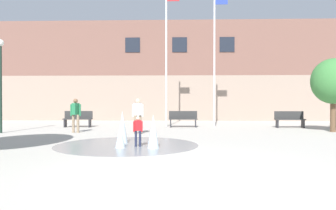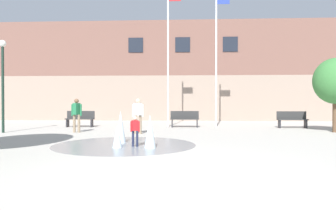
{
  "view_description": "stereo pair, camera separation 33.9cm",
  "coord_description": "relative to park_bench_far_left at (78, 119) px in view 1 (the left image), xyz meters",
  "views": [
    {
      "loc": [
        -0.06,
        -6.94,
        1.49
      ],
      "look_at": [
        -0.54,
        7.65,
        1.3
      ],
      "focal_mm": 35.0,
      "sensor_mm": 36.0,
      "label": 1
    },
    {
      "loc": [
        0.27,
        -6.93,
        1.49
      ],
      "look_at": [
        -0.54,
        7.65,
        1.3
      ],
      "focal_mm": 35.0,
      "sensor_mm": 36.0,
      "label": 2
    }
  ],
  "objects": [
    {
      "name": "park_bench_center",
      "position": [
        5.94,
        0.16,
        0.0
      ],
      "size": [
        1.6,
        0.44,
        0.91
      ],
      "color": "#28282D",
      "rests_on": "ground"
    },
    {
      "name": "lamp_post_left_lane",
      "position": [
        -2.51,
        -3.46,
        2.3
      ],
      "size": [
        0.32,
        0.32,
        4.32
      ],
      "color": "#192D23",
      "rests_on": "ground"
    },
    {
      "name": "ground_plane",
      "position": [
        5.76,
        -11.33,
        -0.48
      ],
      "size": [
        100.0,
        100.0,
        0.0
      ],
      "primitive_type": "plane",
      "color": "#B2ADA3"
    },
    {
      "name": "library_building",
      "position": [
        5.76,
        9.06,
        3.27
      ],
      "size": [
        36.0,
        6.05,
        7.51
      ],
      "color": "gray",
      "rests_on": "ground"
    },
    {
      "name": "splash_fountain",
      "position": [
        4.11,
        -7.45,
        -0.13
      ],
      "size": [
        4.81,
        4.81,
        1.13
      ],
      "color": "gray",
      "rests_on": "ground"
    },
    {
      "name": "street_tree_near_building",
      "position": [
        13.06,
        -2.41,
        1.93
      ],
      "size": [
        2.04,
        2.04,
        3.51
      ],
      "color": "brown",
      "rests_on": "ground"
    },
    {
      "name": "park_bench_far_left",
      "position": [
        0.0,
        0.0,
        0.0
      ],
      "size": [
        1.6,
        0.44,
        0.91
      ],
      "color": "#28282D",
      "rests_on": "ground"
    },
    {
      "name": "adult_near_bench",
      "position": [
        0.88,
        -3.17,
        0.45
      ],
      "size": [
        0.5,
        0.39,
        1.59
      ],
      "rotation": [
        0.0,
        0.0,
        1.24
      ],
      "color": "#89755B",
      "rests_on": "ground"
    },
    {
      "name": "park_bench_under_right_flagpole",
      "position": [
        11.81,
        -0.04,
        0.0
      ],
      "size": [
        1.6,
        0.44,
        0.91
      ],
      "color": "#28282D",
      "rests_on": "ground"
    },
    {
      "name": "teen_by_trashcan",
      "position": [
        3.85,
        -3.64,
        0.45
      ],
      "size": [
        0.5,
        0.35,
        1.59
      ],
      "rotation": [
        0.0,
        0.0,
        2.57
      ],
      "color": "#89755B",
      "rests_on": "ground"
    },
    {
      "name": "child_with_pink_shirt",
      "position": [
        4.37,
        -7.74,
        0.1
      ],
      "size": [
        0.31,
        0.21,
        0.99
      ],
      "rotation": [
        0.0,
        0.0,
        -2.64
      ],
      "color": "#1E233D",
      "rests_on": "ground"
    },
    {
      "name": "flagpole_right",
      "position": [
        7.76,
        0.56,
        3.69
      ],
      "size": [
        0.8,
        0.1,
        7.84
      ],
      "color": "silver",
      "rests_on": "ground"
    },
    {
      "name": "flagpole_left",
      "position": [
        5.0,
        0.56,
        3.8
      ],
      "size": [
        0.8,
        0.1,
        8.06
      ],
      "color": "silver",
      "rests_on": "ground"
    }
  ]
}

